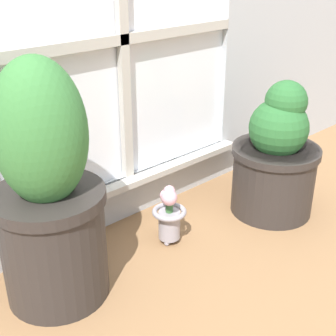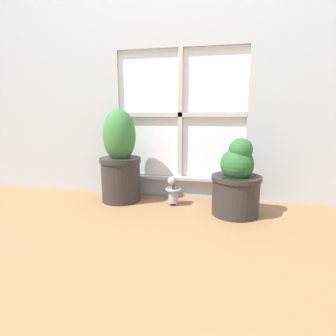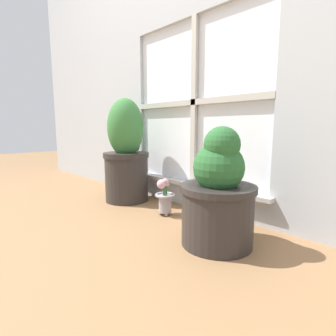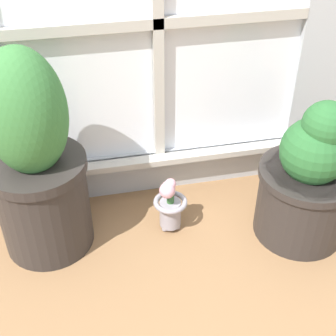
% 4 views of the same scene
% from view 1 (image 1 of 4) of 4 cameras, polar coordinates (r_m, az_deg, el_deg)
% --- Properties ---
extents(ground_plane, '(10.00, 10.00, 0.00)m').
position_cam_1_polar(ground_plane, '(1.54, 8.03, -13.24)').
color(ground_plane, olive).
extents(potted_plant_left, '(0.32, 0.32, 0.72)m').
position_cam_1_polar(potted_plant_left, '(1.34, -14.40, -3.45)').
color(potted_plant_left, '#2D2826').
rests_on(potted_plant_left, ground_plane).
extents(potted_plant_right, '(0.33, 0.33, 0.53)m').
position_cam_1_polar(potted_plant_right, '(1.83, 12.99, 1.09)').
color(potted_plant_right, '#2D2826').
rests_on(potted_plant_right, ground_plane).
extents(flower_vase, '(0.12, 0.12, 0.22)m').
position_cam_1_polar(flower_vase, '(1.64, 0.13, -5.69)').
color(flower_vase, '#99939E').
rests_on(flower_vase, ground_plane).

